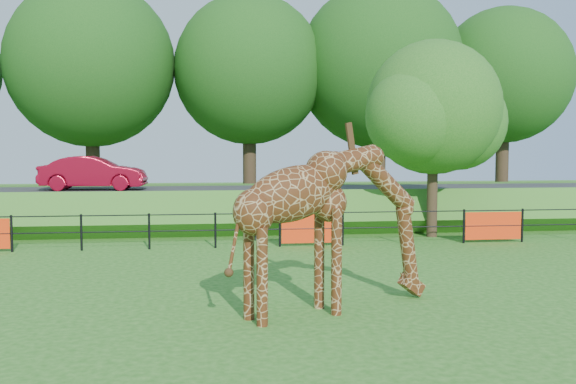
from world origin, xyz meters
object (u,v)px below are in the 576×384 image
(tree_east, at_px, (436,113))
(visitor, at_px, (259,219))
(giraffe, at_px, (334,228))
(car_red, at_px, (93,173))

(tree_east, bearing_deg, visitor, -178.29)
(visitor, xyz_separation_m, tree_east, (6.12, 0.18, 3.57))
(tree_east, bearing_deg, giraffe, -119.85)
(giraffe, relative_size, visitor, 3.11)
(giraffe, xyz_separation_m, visitor, (-0.65, 9.36, -0.87))
(giraffe, height_order, tree_east, tree_east)
(car_red, bearing_deg, giraffe, -151.21)
(giraffe, relative_size, car_red, 1.10)
(car_red, distance_m, tree_east, 13.30)
(giraffe, distance_m, tree_east, 11.33)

